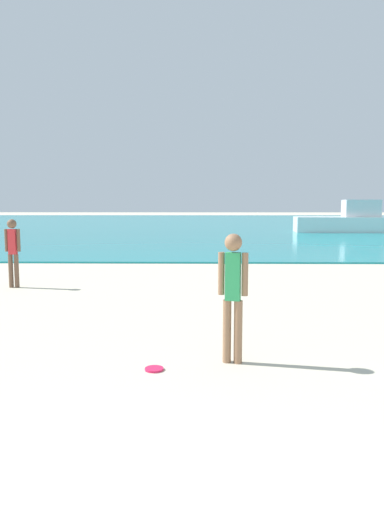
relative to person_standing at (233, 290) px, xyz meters
name	(u,v)px	position (x,y,z in m)	size (l,w,h in m)	color
water	(196,223)	(-0.79, 39.64, -0.89)	(160.00, 60.00, 0.06)	teal
person_standing	(233,290)	(0.00, 0.00, 0.00)	(0.36, 0.21, 1.61)	#936B4C
frisbee	(154,369)	(-0.95, -0.29, -0.90)	(0.22, 0.22, 0.03)	#E51E4C
person_distant	(13,249)	(-4.79, 5.19, 0.00)	(0.37, 0.21, 1.61)	brown
boat_far	(347,221)	(9.35, 25.88, -0.12)	(6.40, 2.35, 2.14)	white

